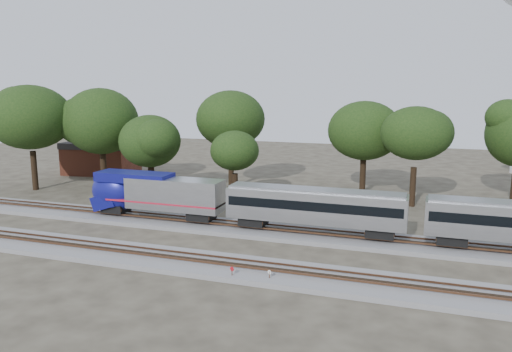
# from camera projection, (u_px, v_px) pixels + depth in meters

# --- Properties ---
(ground) EXTENTS (160.00, 160.00, 0.00)m
(ground) POSITION_uv_depth(u_px,v_px,m) (213.00, 249.00, 42.63)
(ground) COLOR #383328
(ground) RESTS_ON ground
(track_far) EXTENTS (160.00, 5.00, 0.73)m
(track_far) POSITION_uv_depth(u_px,v_px,m) (238.00, 228.00, 48.18)
(track_far) COLOR slate
(track_far) RESTS_ON ground
(track_near) EXTENTS (160.00, 5.00, 0.73)m
(track_near) POSITION_uv_depth(u_px,v_px,m) (192.00, 262.00, 38.87)
(track_near) COLOR slate
(track_near) RESTS_ON ground
(switch_stand_red) EXTENTS (0.32, 0.14, 1.04)m
(switch_stand_red) POSITION_uv_depth(u_px,v_px,m) (232.00, 272.00, 35.70)
(switch_stand_red) COLOR #512D19
(switch_stand_red) RESTS_ON ground
(switch_stand_white) EXTENTS (0.30, 0.15, 0.99)m
(switch_stand_white) POSITION_uv_depth(u_px,v_px,m) (269.00, 275.00, 35.20)
(switch_stand_white) COLOR #512D19
(switch_stand_white) RESTS_ON ground
(switch_lever) EXTENTS (0.57, 0.44, 0.30)m
(switch_lever) POSITION_uv_depth(u_px,v_px,m) (257.00, 278.00, 35.97)
(switch_lever) COLOR #512D19
(switch_lever) RESTS_ON ground
(brick_building) EXTENTS (11.42, 8.78, 5.05)m
(brick_building) POSITION_uv_depth(u_px,v_px,m) (102.00, 157.00, 78.96)
(brick_building) COLOR brown
(brick_building) RESTS_ON ground
(tree_0) EXTENTS (9.83, 9.83, 13.85)m
(tree_0) POSITION_uv_depth(u_px,v_px,m) (30.00, 117.00, 65.07)
(tree_0) COLOR black
(tree_0) RESTS_ON ground
(tree_1) EXTENTS (9.20, 9.20, 12.98)m
(tree_1) POSITION_uv_depth(u_px,v_px,m) (101.00, 121.00, 66.43)
(tree_1) COLOR black
(tree_1) RESTS_ON ground
(tree_2) EXTENTS (7.01, 7.01, 9.88)m
(tree_2) POSITION_uv_depth(u_px,v_px,m) (150.00, 141.00, 62.48)
(tree_2) COLOR black
(tree_2) RESTS_ON ground
(tree_3) EXTENTS (9.51, 9.51, 13.41)m
(tree_3) POSITION_uv_depth(u_px,v_px,m) (231.00, 119.00, 66.35)
(tree_3) COLOR black
(tree_3) RESTS_ON ground
(tree_4) EXTENTS (6.20, 6.20, 8.73)m
(tree_4) POSITION_uv_depth(u_px,v_px,m) (235.00, 151.00, 59.64)
(tree_4) COLOR black
(tree_4) RESTS_ON ground
(tree_5) EXTENTS (8.29, 8.29, 11.69)m
(tree_5) POSITION_uv_depth(u_px,v_px,m) (364.00, 131.00, 62.77)
(tree_5) COLOR black
(tree_5) RESTS_ON ground
(tree_6) EXTENTS (8.60, 8.60, 12.12)m
(tree_6) POSITION_uv_depth(u_px,v_px,m) (416.00, 133.00, 56.23)
(tree_6) COLOR black
(tree_6) RESTS_ON ground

